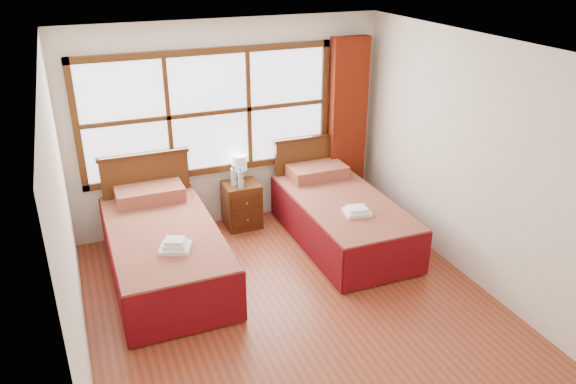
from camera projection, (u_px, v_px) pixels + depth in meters
name	position (u px, v px, depth m)	size (l,w,h in m)	color
floor	(298.00, 311.00, 5.66)	(4.50, 4.50, 0.00)	brown
ceiling	(300.00, 50.00, 4.59)	(4.50, 4.50, 0.00)	white
wall_back	(229.00, 125.00, 7.03)	(4.00, 4.00, 0.00)	silver
wall_left	(67.00, 233.00, 4.44)	(4.50, 4.50, 0.00)	silver
wall_right	(477.00, 164.00, 5.81)	(4.50, 4.50, 0.00)	silver
window	(209.00, 113.00, 6.83)	(3.16, 0.06, 1.56)	white
curtain	(347.00, 124.00, 7.51)	(0.50, 0.16, 2.30)	maroon
bed_left	(164.00, 247.00, 6.16)	(1.14, 2.22, 1.12)	#3C1D0C
bed_right	(340.00, 216.00, 6.90)	(1.09, 2.11, 1.06)	#3C1D0C
nightstand	(242.00, 205.00, 7.24)	(0.45, 0.44, 0.60)	#4B2910
towels_left	(175.00, 246.00, 5.58)	(0.37, 0.35, 0.12)	white
towels_right	(357.00, 211.00, 6.39)	(0.32, 0.29, 0.08)	white
lamp	(239.00, 164.00, 7.05)	(0.19, 0.19, 0.37)	gold
bottle_near	(234.00, 176.00, 7.04)	(0.07, 0.07, 0.25)	#ABC6DC
bottle_far	(241.00, 179.00, 6.97)	(0.07, 0.07, 0.25)	#ABC6DC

